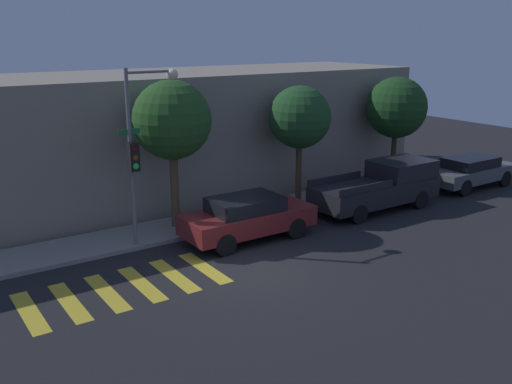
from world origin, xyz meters
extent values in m
plane|color=black|center=(0.00, 0.00, 0.00)|extent=(60.00, 60.00, 0.00)
cube|color=gray|center=(0.00, 4.27, 0.07)|extent=(26.00, 2.15, 0.14)
cube|color=gray|center=(0.00, 8.75, 2.57)|extent=(26.00, 6.00, 5.13)
cube|color=gold|center=(-5.93, 0.80, 0.00)|extent=(0.45, 2.60, 0.00)
cube|color=gold|center=(-4.94, 0.80, 0.00)|extent=(0.45, 2.60, 0.00)
cube|color=gold|center=(-3.94, 0.80, 0.00)|extent=(0.45, 2.60, 0.00)
cube|color=gold|center=(-2.95, 0.80, 0.00)|extent=(0.45, 2.60, 0.00)
cube|color=gold|center=(-1.95, 0.80, 0.00)|extent=(0.45, 2.60, 0.00)
cube|color=gold|center=(-0.96, 0.80, 0.00)|extent=(0.45, 2.60, 0.00)
cylinder|color=slate|center=(-2.00, 3.45, 2.85)|extent=(0.12, 0.12, 5.70)
cube|color=black|center=(-2.00, 3.24, 3.05)|extent=(0.30, 0.30, 0.90)
cylinder|color=#4C0C0C|center=(-2.00, 3.08, 3.32)|extent=(0.18, 0.02, 0.18)
cylinder|color=#593D0A|center=(-2.00, 3.08, 3.05)|extent=(0.18, 0.02, 0.18)
cylinder|color=#26E54C|center=(-2.00, 3.08, 2.78)|extent=(0.18, 0.02, 0.18)
cube|color=#19662D|center=(-2.00, 3.45, 3.79)|extent=(0.70, 0.02, 0.18)
cylinder|color=slate|center=(-1.24, 3.45, 5.55)|extent=(1.52, 0.08, 0.08)
sphere|color=#F9E5B2|center=(-0.48, 3.45, 5.45)|extent=(0.36, 0.36, 0.36)
cube|color=maroon|center=(1.44, 2.10, 0.69)|extent=(4.48, 1.81, 0.66)
cube|color=black|center=(1.33, 2.10, 1.25)|extent=(2.33, 1.59, 0.46)
cylinder|color=black|center=(2.83, 2.91, 0.36)|extent=(0.72, 0.22, 0.72)
cylinder|color=black|center=(2.83, 1.29, 0.36)|extent=(0.72, 0.22, 0.72)
cylinder|color=black|center=(0.05, 2.91, 0.36)|extent=(0.72, 0.22, 0.72)
cylinder|color=black|center=(0.05, 1.29, 0.36)|extent=(0.72, 0.22, 0.72)
cube|color=black|center=(7.33, 2.10, 0.74)|extent=(5.32, 1.92, 0.76)
cube|color=black|center=(8.79, 2.10, 1.47)|extent=(2.40, 1.77, 0.70)
cube|color=black|center=(6.00, 2.94, 1.26)|extent=(2.66, 0.08, 0.28)
cube|color=black|center=(6.00, 1.26, 1.26)|extent=(2.66, 0.08, 0.28)
cylinder|color=black|center=(8.98, 2.97, 0.36)|extent=(0.72, 0.22, 0.72)
cylinder|color=black|center=(8.98, 1.23, 0.36)|extent=(0.72, 0.22, 0.72)
cylinder|color=black|center=(5.68, 2.97, 0.36)|extent=(0.72, 0.22, 0.72)
cylinder|color=black|center=(5.68, 1.23, 0.36)|extent=(0.72, 0.22, 0.72)
cube|color=#4C5156|center=(13.34, 2.10, 0.65)|extent=(4.59, 1.70, 0.59)
cube|color=black|center=(13.23, 2.10, 1.17)|extent=(2.39, 1.50, 0.45)
cylinder|color=black|center=(14.77, 2.86, 0.36)|extent=(0.72, 0.22, 0.72)
cylinder|color=black|center=(14.77, 1.34, 0.36)|extent=(0.72, 0.22, 0.72)
cylinder|color=black|center=(11.92, 2.86, 0.36)|extent=(0.72, 0.22, 0.72)
cylinder|color=black|center=(11.92, 1.34, 0.36)|extent=(0.72, 0.22, 0.72)
cylinder|color=brown|center=(-0.12, 4.37, 1.44)|extent=(0.29, 0.29, 2.88)
sphere|color=#234C1E|center=(-0.12, 4.37, 3.88)|extent=(2.68, 2.68, 2.68)
cylinder|color=#4C3823|center=(5.34, 4.37, 1.31)|extent=(0.24, 0.24, 2.62)
sphere|color=#1E4721|center=(5.34, 4.37, 3.53)|extent=(2.45, 2.45, 2.45)
cylinder|color=#42301E|center=(10.75, 4.37, 1.26)|extent=(0.23, 0.23, 2.51)
sphere|color=#193D19|center=(10.75, 4.37, 3.52)|extent=(2.68, 2.68, 2.68)
camera|label=1|loc=(-8.43, -12.99, 6.72)|focal=40.00mm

